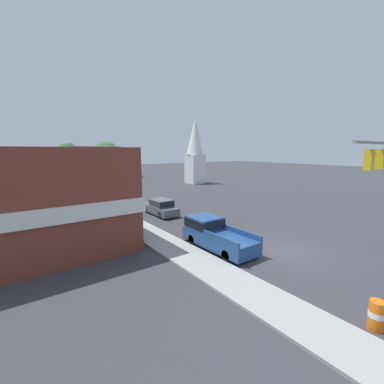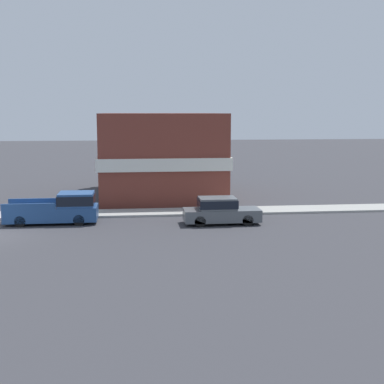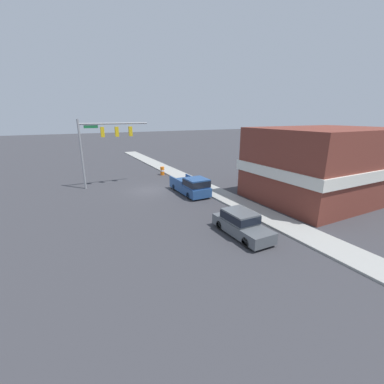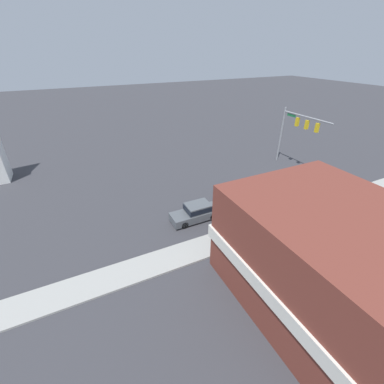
{
  "view_description": "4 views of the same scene",
  "coord_description": "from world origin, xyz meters",
  "views": [
    {
      "loc": [
        -14.16,
        -9.08,
        6.4
      ],
      "look_at": [
        0.95,
        11.6,
        2.21
      ],
      "focal_mm": 24.0,
      "sensor_mm": 36.0,
      "label": 1
    },
    {
      "loc": [
        29.18,
        7.71,
        6.64
      ],
      "look_at": [
        0.85,
        10.92,
        2.38
      ],
      "focal_mm": 50.0,
      "sensor_mm": 36.0,
      "label": 2
    },
    {
      "loc": [
        8.14,
        25.19,
        7.61
      ],
      "look_at": [
        0.18,
        10.02,
        2.49
      ],
      "focal_mm": 24.0,
      "sensor_mm": 36.0,
      "label": 3
    },
    {
      "loc": [
        -19.37,
        21.88,
        13.96
      ],
      "look_at": [
        -1.08,
        12.94,
        2.48
      ],
      "focal_mm": 24.0,
      "sensor_mm": 36.0,
      "label": 4
    }
  ],
  "objects": [
    {
      "name": "backdrop_tree_left_far",
      "position": [
        -9.18,
        50.83,
        4.89
      ],
      "size": [
        4.23,
        4.23,
        7.03
      ],
      "color": "#4C3823",
      "rests_on": "ground"
    },
    {
      "name": "ground_plane",
      "position": [
        0.0,
        0.0,
        0.0
      ],
      "size": [
        200.0,
        200.0,
        0.0
      ],
      "primitive_type": "plane",
      "color": "#38383D"
    },
    {
      "name": "church_steeple",
      "position": [
        15.73,
        30.83,
        6.5
      ],
      "size": [
        3.27,
        3.27,
        12.42
      ],
      "color": "white",
      "rests_on": "ground"
    },
    {
      "name": "construction_barrel",
      "position": [
        -3.9,
        -6.25,
        0.56
      ],
      "size": [
        0.54,
        0.54,
        1.1
      ],
      "color": "orange",
      "rests_on": "ground"
    },
    {
      "name": "far_signal_assembly",
      "position": [
        -3.48,
        32.82,
        5.44
      ],
      "size": [
        7.65,
        0.49,
        7.5
      ],
      "color": "gray",
      "rests_on": "ground"
    },
    {
      "name": "backdrop_tree_left_mid",
      "position": [
        -2.88,
        51.31,
        4.81
      ],
      "size": [
        6.18,
        6.18,
        7.91
      ],
      "color": "#4C3823",
      "rests_on": "ground"
    },
    {
      "name": "backdrop_tree_right_mid",
      "position": [
        9.82,
        51.59,
        4.67
      ],
      "size": [
        4.75,
        4.75,
        7.06
      ],
      "color": "#4C3823",
      "rests_on": "ground"
    },
    {
      "name": "backdrop_tree_center",
      "position": [
        4.27,
        48.33,
        5.7
      ],
      "size": [
        5.45,
        5.45,
        8.44
      ],
      "color": "#4C3823",
      "rests_on": "ground"
    },
    {
      "name": "sidewalk_curb",
      "position": [
        -5.7,
        0.0,
        0.07
      ],
      "size": [
        2.4,
        60.0,
        0.14
      ],
      "color": "#9E9E99",
      "rests_on": "ground"
    },
    {
      "name": "car_lead",
      "position": [
        -1.95,
        12.92,
        0.83
      ],
      "size": [
        1.76,
        4.57,
        1.6
      ],
      "color": "black",
      "rests_on": "ground"
    },
    {
      "name": "pickup_truck_parked",
      "position": [
        -3.28,
        3.37,
        0.91
      ],
      "size": [
        2.05,
        5.45,
        1.85
      ],
      "color": "black",
      "rests_on": "ground"
    },
    {
      "name": "corner_brick_building",
      "position": [
        -13.58,
        9.99,
        3.25
      ],
      "size": [
        12.65,
        9.45,
        6.57
      ],
      "color": "brown",
      "rests_on": "ground"
    }
  ]
}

